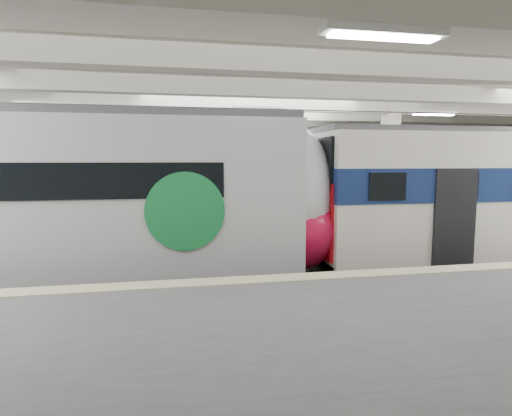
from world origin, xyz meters
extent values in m
cube|color=black|center=(0.00, 0.00, -0.05)|extent=(36.00, 24.00, 0.10)
cube|color=silver|center=(0.00, 0.00, 5.55)|extent=(36.00, 24.00, 0.20)
cube|color=beige|center=(0.00, 10.00, 2.75)|extent=(30.00, 0.10, 5.50)
cube|color=#505053|center=(0.00, -6.50, 0.55)|extent=(30.00, 7.00, 1.10)
cube|color=beige|center=(0.00, -3.25, 1.11)|extent=(30.00, 0.50, 0.02)
cube|color=beige|center=(-3.00, 3.00, 2.75)|extent=(0.50, 0.50, 5.50)
cube|color=beige|center=(5.00, 3.00, 2.75)|extent=(0.50, 0.50, 5.50)
cube|color=beige|center=(0.00, 0.00, 5.25)|extent=(30.00, 18.00, 0.50)
cube|color=#59544C|center=(0.00, 0.00, 0.08)|extent=(30.00, 1.52, 0.16)
cube|color=#59544C|center=(0.00, 5.50, 0.08)|extent=(30.00, 1.52, 0.16)
cylinder|color=black|center=(0.00, 0.00, 4.70)|extent=(30.00, 0.03, 0.03)
cylinder|color=black|center=(0.00, 5.50, 4.70)|extent=(30.00, 0.03, 0.03)
cube|color=white|center=(0.00, -2.00, 4.92)|extent=(26.00, 8.40, 0.12)
cube|color=silver|center=(-5.93, 0.00, 2.43)|extent=(12.87, 2.87, 3.86)
ellipsoid|color=silver|center=(0.50, 0.00, 2.43)|extent=(2.28, 2.81, 3.78)
ellipsoid|color=red|center=(0.62, 0.00, 1.58)|extent=(2.42, 2.87, 2.32)
cylinder|color=#19893F|center=(-2.33, -1.47, 2.24)|extent=(1.78, 0.06, 1.78)
cube|color=#4C4C51|center=(-5.93, 0.00, 4.46)|extent=(12.87, 2.35, 0.20)
cube|color=black|center=(-5.93, 0.00, 0.35)|extent=(12.87, 2.01, 0.70)
cube|color=#B10B13|center=(1.27, 0.00, 1.80)|extent=(0.08, 2.36, 1.98)
cube|color=black|center=(1.27, 0.00, 3.31)|extent=(0.08, 2.22, 1.30)
cube|color=silver|center=(-2.61, 5.50, 2.42)|extent=(14.15, 2.90, 3.84)
cube|color=#19893F|center=(-2.61, 5.50, 2.92)|extent=(14.19, 2.96, 0.81)
cube|color=#4C4C51|center=(-2.61, 5.50, 4.44)|extent=(14.15, 2.40, 0.16)
cube|color=black|center=(-2.61, 5.50, 0.30)|extent=(14.15, 2.60, 0.60)
camera|label=1|loc=(-2.61, -11.07, 3.37)|focal=30.00mm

